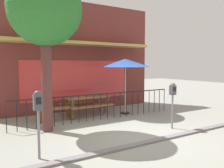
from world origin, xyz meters
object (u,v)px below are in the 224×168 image
object	(u,v)px
patio_bench	(56,111)
parking_meter_near	(38,106)
parking_meter_far	(173,93)
street_tree	(45,11)
patio_umbrella	(125,63)
picnic_table_left	(86,100)

from	to	relation	value
patio_bench	parking_meter_near	size ratio (longest dim) A/B	0.96
parking_meter_far	street_tree	world-z (taller)	street_tree
patio_umbrella	patio_bench	world-z (taller)	patio_umbrella
parking_meter_far	patio_bench	bearing A→B (deg)	134.47
picnic_table_left	parking_meter_near	world-z (taller)	parking_meter_near
picnic_table_left	patio_bench	xyz separation A→B (m)	(-1.33, -0.29, -0.26)
patio_umbrella	patio_bench	bearing A→B (deg)	173.99
patio_bench	parking_meter_far	world-z (taller)	parking_meter_far
patio_bench	parking_meter_near	xyz separation A→B (m)	(-1.35, -3.08, 0.78)
street_tree	patio_umbrella	bearing A→B (deg)	13.31
patio_bench	street_tree	size ratio (longest dim) A/B	0.30
patio_bench	parking_meter_far	xyz separation A→B (m)	(2.82, -2.87, 0.77)
patio_bench	street_tree	xyz separation A→B (m)	(-0.61, -1.10, 3.23)
parking_meter_near	parking_meter_far	bearing A→B (deg)	2.87
patio_umbrella	parking_meter_near	world-z (taller)	patio_umbrella
picnic_table_left	parking_meter_near	size ratio (longest dim) A/B	1.25
patio_umbrella	street_tree	distance (m)	3.82
parking_meter_near	picnic_table_left	bearing A→B (deg)	51.52
patio_umbrella	picnic_table_left	bearing A→B (deg)	158.26
patio_bench	parking_meter_near	distance (m)	3.46
parking_meter_near	parking_meter_far	size ratio (longest dim) A/B	1.02
parking_meter_near	street_tree	world-z (taller)	street_tree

